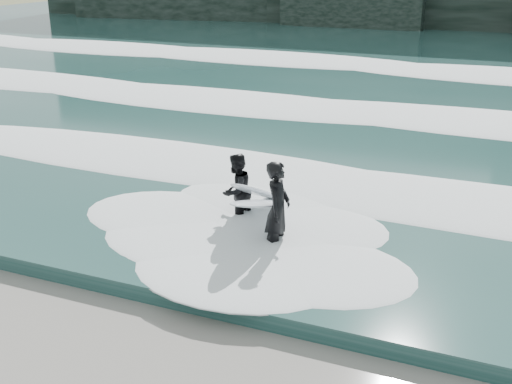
% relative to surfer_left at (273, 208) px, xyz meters
% --- Properties ---
extents(sea, '(90.00, 52.00, 0.30)m').
position_rel_surfer_left_xyz_m(sea, '(0.01, 23.53, -0.76)').
color(sea, '#224643').
rests_on(sea, ground).
extents(foam_near, '(60.00, 3.20, 0.20)m').
position_rel_surfer_left_xyz_m(foam_near, '(0.01, 3.53, -0.51)').
color(foam_near, white).
rests_on(foam_near, sea).
extents(foam_mid, '(60.00, 4.00, 0.24)m').
position_rel_surfer_left_xyz_m(foam_mid, '(0.01, 10.53, -0.49)').
color(foam_mid, white).
rests_on(foam_mid, sea).
extents(foam_far, '(60.00, 4.80, 0.30)m').
position_rel_surfer_left_xyz_m(foam_far, '(0.01, 19.53, -0.46)').
color(foam_far, white).
rests_on(foam_far, sea).
extents(surfer_left, '(0.96, 2.19, 1.81)m').
position_rel_surfer_left_xyz_m(surfer_left, '(0.00, 0.00, 0.00)').
color(surfer_left, black).
rests_on(surfer_left, ground).
extents(surfer_right, '(1.13, 2.14, 1.55)m').
position_rel_surfer_left_xyz_m(surfer_right, '(-1.04, 0.87, -0.13)').
color(surfer_right, black).
rests_on(surfer_right, ground).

